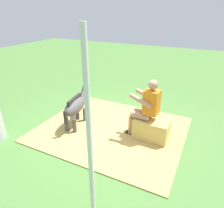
{
  "coord_description": "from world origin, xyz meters",
  "views": [
    {
      "loc": [
        -1.94,
        3.75,
        2.62
      ],
      "look_at": [
        0.02,
        -0.21,
        0.55
      ],
      "focal_mm": 32.99,
      "sensor_mm": 36.0,
      "label": 1
    }
  ],
  "objects_px": {
    "hay_bale": "(151,129)",
    "tent_pole_left": "(90,146)",
    "pony_standing": "(77,105)",
    "person_seated": "(146,106)"
  },
  "relations": [
    {
      "from": "hay_bale",
      "to": "tent_pole_left",
      "type": "distance_m",
      "value": 2.5
    },
    {
      "from": "pony_standing",
      "to": "tent_pole_left",
      "type": "bearing_deg",
      "value": 129.41
    },
    {
      "from": "hay_bale",
      "to": "pony_standing",
      "type": "bearing_deg",
      "value": 6.93
    },
    {
      "from": "pony_standing",
      "to": "person_seated",
      "type": "bearing_deg",
      "value": -172.09
    },
    {
      "from": "person_seated",
      "to": "pony_standing",
      "type": "bearing_deg",
      "value": 7.91
    },
    {
      "from": "hay_bale",
      "to": "person_seated",
      "type": "xyz_separation_m",
      "value": [
        0.16,
        -0.01,
        0.51
      ]
    },
    {
      "from": "pony_standing",
      "to": "tent_pole_left",
      "type": "height_order",
      "value": "tent_pole_left"
    },
    {
      "from": "hay_bale",
      "to": "person_seated",
      "type": "relative_size",
      "value": 0.55
    },
    {
      "from": "person_seated",
      "to": "pony_standing",
      "type": "xyz_separation_m",
      "value": [
        1.63,
        0.23,
        -0.21
      ]
    },
    {
      "from": "hay_bale",
      "to": "tent_pole_left",
      "type": "height_order",
      "value": "tent_pole_left"
    }
  ]
}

